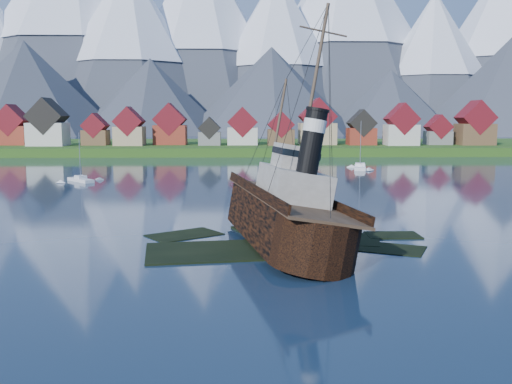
{
  "coord_description": "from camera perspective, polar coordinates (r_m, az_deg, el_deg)",
  "views": [
    {
      "loc": [
        -2.36,
        -58.68,
        13.66
      ],
      "look_at": [
        -0.72,
        6.0,
        5.0
      ],
      "focal_mm": 40.0,
      "sensor_mm": 36.0,
      "label": 1
    }
  ],
  "objects": [
    {
      "name": "sailboat_c",
      "position": [
        124.79,
        -17.12,
        1.11
      ],
      "size": [
        7.04,
        7.6,
        10.7
      ],
      "rotation": [
        0.0,
        0.0,
        0.72
      ],
      "color": "white",
      "rests_on": "ground"
    },
    {
      "name": "seawall",
      "position": [
        191.18,
        -0.75,
        3.52
      ],
      "size": [
        600.0,
        2.5,
        2.0
      ],
      "primitive_type": "cube",
      "color": "#3F3D38",
      "rests_on": "ground"
    },
    {
      "name": "mountains",
      "position": [
        545.22,
        -1.33,
        15.6
      ],
      "size": [
        965.0,
        340.0,
        205.0
      ],
      "color": "#2D333D",
      "rests_on": "ground"
    },
    {
      "name": "sailboat_e",
      "position": [
        150.03,
        10.36,
        2.38
      ],
      "size": [
        4.99,
        11.49,
        12.94
      ],
      "rotation": [
        0.0,
        0.0,
        -0.2
      ],
      "color": "white",
      "rests_on": "ground"
    },
    {
      "name": "town",
      "position": [
        213.15,
        -9.81,
        6.26
      ],
      "size": [
        250.96,
        16.69,
        17.3
      ],
      "color": "maroon",
      "rests_on": "ground"
    },
    {
      "name": "tugboat_wreck",
      "position": [
        62.83,
        2.23,
        -1.86
      ],
      "size": [
        7.76,
        33.43,
        26.49
      ],
      "rotation": [
        0.0,
        0.17,
        0.18
      ],
      "color": "black",
      "rests_on": "ground"
    },
    {
      "name": "shore_bank",
      "position": [
        229.1,
        -0.87,
        4.2
      ],
      "size": [
        600.0,
        80.0,
        3.2
      ],
      "primitive_type": "cube",
      "color": "#204513",
      "rests_on": "ground"
    },
    {
      "name": "shoal",
      "position": [
        62.56,
        2.38,
        -5.32
      ],
      "size": [
        31.71,
        21.24,
        1.14
      ],
      "color": "black",
      "rests_on": "ground"
    },
    {
      "name": "ground",
      "position": [
        60.29,
        0.83,
        -5.47
      ],
      "size": [
        1400.0,
        1400.0,
        0.0
      ],
      "primitive_type": "plane",
      "color": "#16283F",
      "rests_on": "ground"
    }
  ]
}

